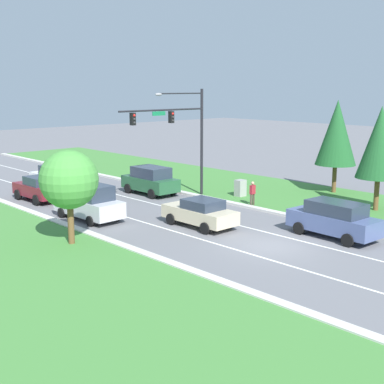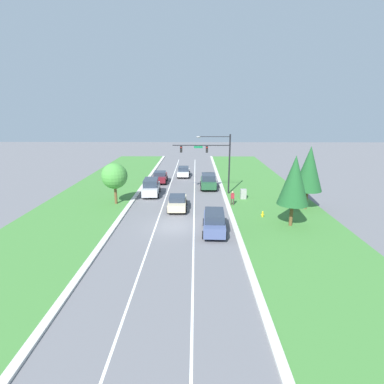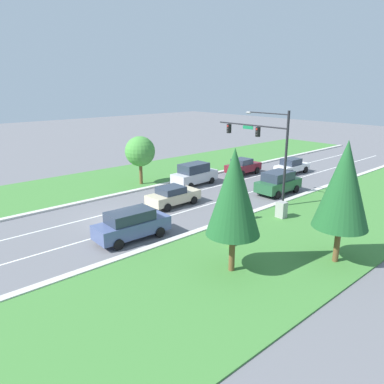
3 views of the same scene
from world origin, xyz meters
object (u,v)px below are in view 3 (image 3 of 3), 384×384
(silver_suv, at_px, (194,174))
(oak_near_left_tree, at_px, (140,151))
(fire_hydrant, at_px, (231,242))
(forest_suv, at_px, (278,182))
(pedestrian, at_px, (242,209))
(utility_cabinet, at_px, (281,210))
(slate_blue_suv, at_px, (132,224))
(conifer_near_right_tree, at_px, (344,185))
(burgundy_sedan, at_px, (243,166))
(champagne_sedan, at_px, (173,196))
(white_sedan, at_px, (292,166))
(traffic_signal_mast, at_px, (265,141))
(conifer_far_right_tree, at_px, (234,192))

(silver_suv, xyz_separation_m, oak_near_left_tree, (-3.53, -3.96, 2.26))
(fire_hydrant, bearing_deg, forest_suv, 112.96)
(oak_near_left_tree, bearing_deg, pedestrian, -1.59)
(silver_suv, bearing_deg, utility_cabinet, -11.40)
(slate_blue_suv, xyz_separation_m, forest_suv, (0.11, 15.72, 0.05))
(slate_blue_suv, height_order, conifer_near_right_tree, conifer_near_right_tree)
(burgundy_sedan, xyz_separation_m, oak_near_left_tree, (-3.87, -10.94, 2.44))
(silver_suv, bearing_deg, conifer_near_right_tree, -19.92)
(champagne_sedan, bearing_deg, utility_cabinet, 26.75)
(champagne_sedan, xyz_separation_m, white_sedan, (-0.00, 17.16, 0.03))
(traffic_signal_mast, relative_size, utility_cabinet, 6.06)
(traffic_signal_mast, distance_m, slate_blue_suv, 13.52)
(utility_cabinet, xyz_separation_m, conifer_far_right_tree, (3.08, -8.91, 3.79))
(conifer_near_right_tree, relative_size, oak_near_left_tree, 1.44)
(champagne_sedan, distance_m, oak_near_left_tree, 7.90)
(champagne_sedan, height_order, forest_suv, forest_suv)
(champagne_sedan, relative_size, conifer_far_right_tree, 0.68)
(forest_suv, height_order, conifer_near_right_tree, conifer_near_right_tree)
(utility_cabinet, relative_size, conifer_far_right_tree, 0.19)
(white_sedan, xyz_separation_m, oak_near_left_tree, (-7.26, -15.34, 2.48))
(white_sedan, distance_m, conifer_far_right_tree, 24.87)
(slate_blue_suv, distance_m, oak_near_left_tree, 13.88)
(fire_hydrant, relative_size, oak_near_left_tree, 0.14)
(silver_suv, bearing_deg, slate_blue_suv, -61.56)
(champagne_sedan, relative_size, pedestrian, 2.70)
(traffic_signal_mast, xyz_separation_m, champagne_sedan, (-4.20, -6.44, -4.32))
(pedestrian, relative_size, oak_near_left_tree, 0.35)
(champagne_sedan, distance_m, pedestrian, 6.38)
(champagne_sedan, height_order, conifer_far_right_tree, conifer_far_right_tree)
(white_sedan, bearing_deg, traffic_signal_mast, -67.68)
(silver_suv, relative_size, oak_near_left_tree, 1.02)
(traffic_signal_mast, bearing_deg, white_sedan, 111.42)
(slate_blue_suv, xyz_separation_m, burgundy_sedan, (-7.05, 19.20, -0.11))
(utility_cabinet, distance_m, pedestrian, 3.06)
(utility_cabinet, height_order, conifer_far_right_tree, conifer_far_right_tree)
(slate_blue_suv, height_order, conifer_far_right_tree, conifer_far_right_tree)
(slate_blue_suv, distance_m, conifer_near_right_tree, 12.92)
(slate_blue_suv, relative_size, oak_near_left_tree, 1.04)
(white_sedan, distance_m, silver_suv, 11.97)
(utility_cabinet, distance_m, conifer_far_right_tree, 10.16)
(traffic_signal_mast, xyz_separation_m, white_sedan, (-4.21, 10.72, -4.29))
(traffic_signal_mast, relative_size, oak_near_left_tree, 1.60)
(silver_suv, bearing_deg, oak_near_left_tree, -134.40)
(champagne_sedan, bearing_deg, conifer_near_right_tree, 0.66)
(forest_suv, bearing_deg, conifer_near_right_tree, -41.08)
(silver_suv, distance_m, utility_cabinet, 11.72)
(traffic_signal_mast, bearing_deg, oak_near_left_tree, -158.08)
(champagne_sedan, relative_size, white_sedan, 1.03)
(white_sedan, bearing_deg, silver_suv, -107.24)
(white_sedan, relative_size, pedestrian, 2.62)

